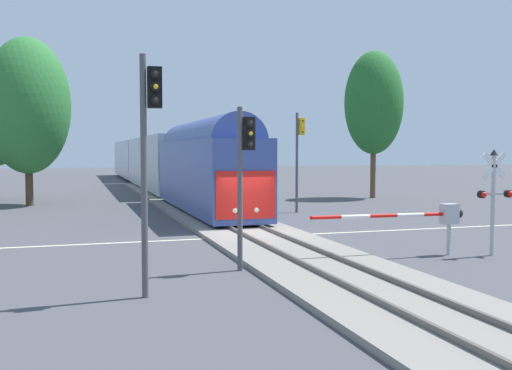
% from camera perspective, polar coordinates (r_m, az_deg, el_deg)
% --- Properties ---
extents(ground_plane, '(220.00, 220.00, 0.00)m').
position_cam_1_polar(ground_plane, '(24.85, -0.16, -5.08)').
color(ground_plane, '#47474C').
extents(road_centre_stripe, '(44.00, 0.20, 0.01)m').
position_cam_1_polar(road_centre_stripe, '(24.85, -0.16, -5.07)').
color(road_centre_stripe, beige).
rests_on(road_centre_stripe, ground).
extents(railway_track, '(4.40, 80.00, 0.32)m').
position_cam_1_polar(railway_track, '(24.83, -0.16, -4.86)').
color(railway_track, gray).
rests_on(railway_track, ground).
extents(commuter_train, '(3.04, 66.63, 5.16)m').
position_cam_1_polar(commuter_train, '(56.60, -9.92, 2.35)').
color(commuter_train, '#384C93').
rests_on(commuter_train, railway_track).
extents(crossing_gate_near, '(5.78, 0.40, 1.80)m').
position_cam_1_polar(crossing_gate_near, '(21.07, 16.98, -2.92)').
color(crossing_gate_near, '#B7B7BC').
rests_on(crossing_gate_near, ground).
extents(crossing_signal_mast, '(1.36, 0.44, 3.70)m').
position_cam_1_polar(crossing_signal_mast, '(21.73, 22.26, -0.52)').
color(crossing_signal_mast, '#B2B2B7').
rests_on(crossing_signal_mast, ground).
extents(traffic_signal_median, '(0.53, 0.38, 4.96)m').
position_cam_1_polar(traffic_signal_median, '(17.58, -1.12, 2.35)').
color(traffic_signal_median, '#4C4C51').
rests_on(traffic_signal_median, ground).
extents(traffic_signal_far_side, '(0.53, 0.38, 5.89)m').
position_cam_1_polar(traffic_signal_far_side, '(34.50, 4.25, 3.82)').
color(traffic_signal_far_side, '#4C4C51').
rests_on(traffic_signal_far_side, ground).
extents(traffic_signal_near_left, '(0.53, 0.38, 5.99)m').
position_cam_1_polar(traffic_signal_near_left, '(14.54, -10.43, 4.73)').
color(traffic_signal_near_left, '#4C4C51').
rests_on(traffic_signal_near_left, ground).
extents(maple_right_background, '(4.51, 4.51, 11.33)m').
position_cam_1_polar(maple_right_background, '(46.19, 11.45, 7.87)').
color(maple_right_background, brown).
rests_on(maple_right_background, ground).
extents(oak_behind_train, '(5.54, 5.54, 11.14)m').
position_cam_1_polar(oak_behind_train, '(41.61, -21.46, 7.22)').
color(oak_behind_train, '#4C3828').
rests_on(oak_behind_train, ground).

